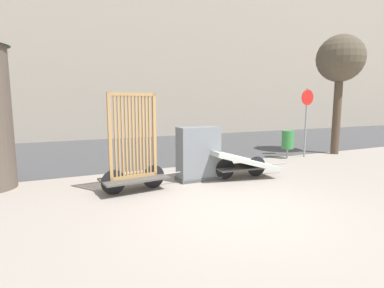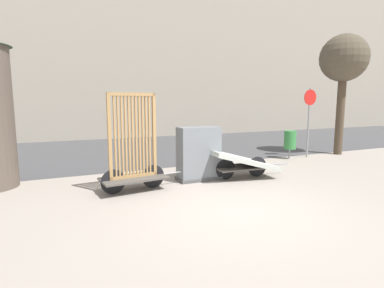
# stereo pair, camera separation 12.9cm
# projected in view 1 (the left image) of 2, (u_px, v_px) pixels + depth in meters

# --- Properties ---
(ground_plane) EXTENTS (60.00, 60.00, 0.00)m
(ground_plane) POSITION_uv_depth(u_px,v_px,m) (238.00, 210.00, 5.47)
(ground_plane) COLOR gray
(road_strip) EXTENTS (56.00, 8.13, 0.01)m
(road_strip) POSITION_uv_depth(u_px,v_px,m) (132.00, 149.00, 12.64)
(road_strip) COLOR #424244
(road_strip) RESTS_ON ground_plane
(building_facade) EXTENTS (48.00, 4.00, 13.42)m
(building_facade) POSITION_uv_depth(u_px,v_px,m) (103.00, 19.00, 17.16)
(building_facade) COLOR #9E9384
(building_facade) RESTS_ON ground_plane
(bike_cart_with_bedframe) EXTENTS (2.16, 0.90, 2.16)m
(bike_cart_with_bedframe) POSITION_uv_depth(u_px,v_px,m) (134.00, 157.00, 6.56)
(bike_cart_with_bedframe) COLOR #4C4742
(bike_cart_with_bedframe) RESTS_ON ground_plane
(bike_cart_with_mattress) EXTENTS (2.35, 1.17, 0.78)m
(bike_cart_with_mattress) POSITION_uv_depth(u_px,v_px,m) (241.00, 161.00, 7.78)
(bike_cart_with_mattress) COLOR #4C4742
(bike_cart_with_mattress) RESTS_ON ground_plane
(utility_cabinet) EXTENTS (1.11, 0.55, 1.35)m
(utility_cabinet) POSITION_uv_depth(u_px,v_px,m) (198.00, 155.00, 7.56)
(utility_cabinet) COLOR #4C4C4C
(utility_cabinet) RESTS_ON ground_plane
(trash_bin) EXTENTS (0.41, 0.41, 0.98)m
(trash_bin) POSITION_uv_depth(u_px,v_px,m) (288.00, 140.00, 10.44)
(trash_bin) COLOR gray
(trash_bin) RESTS_ON ground_plane
(sign_post) EXTENTS (0.55, 0.06, 2.45)m
(sign_post) POSITION_uv_depth(u_px,v_px,m) (306.00, 113.00, 10.65)
(sign_post) COLOR gray
(sign_post) RESTS_ON ground_plane
(street_tree) EXTENTS (1.71, 1.71, 4.42)m
(street_tree) POSITION_uv_depth(u_px,v_px,m) (340.00, 61.00, 11.04)
(street_tree) COLOR #4C3D2D
(street_tree) RESTS_ON ground_plane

